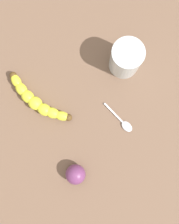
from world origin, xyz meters
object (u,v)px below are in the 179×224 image
(banana, at_px, (37,101))
(smoothie_glass, at_px, (126,59))
(plum_fruit, at_px, (76,174))
(teaspoon, at_px, (125,125))

(banana, xyz_separation_m, smoothie_glass, (0.27, -0.08, 0.04))
(banana, height_order, smoothie_glass, smoothie_glass)
(plum_fruit, bearing_deg, teaspoon, 3.75)
(banana, bearing_deg, plum_fruit, -23.98)
(smoothie_glass, relative_size, teaspoon, 1.01)
(plum_fruit, xyz_separation_m, teaspoon, (0.20, 0.01, -0.02))
(teaspoon, bearing_deg, banana, -148.41)
(smoothie_glass, height_order, plum_fruit, smoothie_glass)
(banana, bearing_deg, smoothie_glass, 61.45)
(smoothie_glass, height_order, teaspoon, smoothie_glass)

